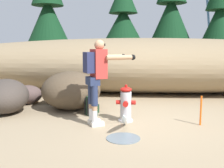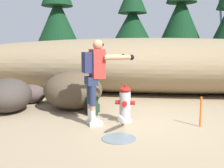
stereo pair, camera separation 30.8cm
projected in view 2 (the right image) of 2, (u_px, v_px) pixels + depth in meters
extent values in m
cube|color=#998466|center=(138.00, 123.00, 5.46)|extent=(56.00, 56.00, 0.04)
ellipsoid|color=#897556|center=(144.00, 65.00, 9.00)|extent=(16.93, 3.20, 1.87)
cylinder|color=#B2B2B7|center=(125.00, 120.00, 5.51)|extent=(0.31, 0.31, 0.04)
cylinder|color=#B2B2B7|center=(125.00, 106.00, 5.47)|extent=(0.23, 0.23, 0.59)
ellipsoid|color=red|center=(125.00, 90.00, 5.42)|extent=(0.24, 0.24, 0.10)
cylinder|color=red|center=(125.00, 86.00, 5.41)|extent=(0.06, 0.06, 0.05)
cylinder|color=red|center=(117.00, 102.00, 5.48)|extent=(0.09, 0.09, 0.09)
cylinder|color=red|center=(133.00, 103.00, 5.43)|extent=(0.09, 0.09, 0.09)
cylinder|color=red|center=(124.00, 104.00, 5.30)|extent=(0.11, 0.09, 0.11)
ellipsoid|color=silver|center=(122.00, 120.00, 4.88)|extent=(0.10, 0.94, 0.50)
cylinder|color=slate|center=(119.00, 138.00, 4.47)|extent=(0.59, 0.59, 0.01)
cube|color=beige|center=(93.00, 121.00, 5.37)|extent=(0.28, 0.21, 0.09)
cylinder|color=white|center=(90.00, 114.00, 5.33)|extent=(0.10, 0.10, 0.24)
cylinder|color=tan|center=(90.00, 106.00, 5.30)|extent=(0.10, 0.10, 0.09)
cylinder|color=#232D4C|center=(90.00, 93.00, 5.27)|extent=(0.13, 0.13, 0.42)
cube|color=beige|center=(96.00, 124.00, 5.18)|extent=(0.28, 0.21, 0.09)
cylinder|color=white|center=(93.00, 116.00, 5.14)|extent=(0.10, 0.10, 0.24)
cylinder|color=tan|center=(93.00, 108.00, 5.12)|extent=(0.10, 0.10, 0.09)
cylinder|color=#232D4C|center=(93.00, 95.00, 5.08)|extent=(0.13, 0.13, 0.42)
cube|color=#232D4C|center=(91.00, 81.00, 5.14)|extent=(0.33, 0.38, 0.16)
cube|color=#B2332D|center=(97.00, 64.00, 5.13)|extent=(0.38, 0.43, 0.57)
cube|color=#23284C|center=(87.00, 62.00, 5.06)|extent=(0.27, 0.32, 0.40)
sphere|color=tan|center=(98.00, 45.00, 5.09)|extent=(0.20, 0.20, 0.20)
cube|color=black|center=(102.00, 45.00, 5.12)|extent=(0.09, 0.14, 0.04)
cylinder|color=tan|center=(111.00, 57.00, 5.45)|extent=(0.55, 0.36, 0.09)
sphere|color=black|center=(123.00, 57.00, 5.54)|extent=(0.11, 0.11, 0.11)
cylinder|color=tan|center=(119.00, 57.00, 5.04)|extent=(0.55, 0.36, 0.09)
sphere|color=black|center=(131.00, 57.00, 5.13)|extent=(0.11, 0.11, 0.11)
cube|color=#1E3823|center=(92.00, 105.00, 6.04)|extent=(0.34, 0.36, 0.44)
cube|color=#1E3823|center=(97.00, 108.00, 6.11)|extent=(0.17, 0.20, 0.20)
torus|color=black|center=(91.00, 95.00, 6.00)|extent=(0.10, 0.10, 0.02)
cube|color=black|center=(86.00, 105.00, 6.06)|extent=(0.05, 0.06, 0.37)
cube|color=black|center=(88.00, 107.00, 5.91)|extent=(0.05, 0.06, 0.37)
ellipsoid|color=#4B3D2D|center=(73.00, 90.00, 6.61)|extent=(1.76, 1.72, 0.95)
ellipsoid|color=#3F3731|center=(8.00, 95.00, 6.31)|extent=(1.46, 1.69, 0.81)
ellipsoid|color=#4F3E3A|center=(31.00, 94.00, 7.32)|extent=(1.06, 1.04, 0.52)
ellipsoid|color=#403D29|center=(59.00, 95.00, 7.41)|extent=(0.75, 0.76, 0.41)
cylinder|color=#47331E|center=(59.00, 63.00, 14.57)|extent=(0.31, 0.31, 1.35)
cone|color=#0F3319|center=(58.00, 24.00, 14.28)|extent=(2.62, 2.62, 2.89)
cylinder|color=#47331E|center=(132.00, 60.00, 15.56)|extent=(0.31, 0.31, 1.55)
cone|color=#0F3319|center=(132.00, 27.00, 15.28)|extent=(2.61, 2.61, 2.36)
cylinder|color=#47331E|center=(179.00, 61.00, 15.04)|extent=(0.31, 0.31, 1.50)
cone|color=#0F3319|center=(181.00, 21.00, 14.72)|extent=(2.61, 2.61, 3.01)
cylinder|color=#386089|center=(222.00, 31.00, 19.52)|extent=(1.11, 1.11, 5.54)
cylinder|color=#E55914|center=(201.00, 112.00, 5.12)|extent=(0.04, 0.04, 0.60)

